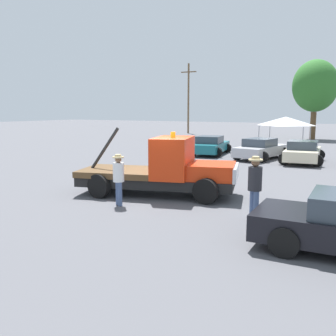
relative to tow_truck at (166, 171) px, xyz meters
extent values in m
plane|color=#545459|center=(-0.35, -0.10, -0.93)|extent=(160.00, 160.00, 0.00)
cube|color=black|center=(-0.35, -0.10, -0.40)|extent=(6.07, 3.47, 0.35)
cube|color=red|center=(1.64, 0.48, 0.05)|extent=(2.06, 2.21, 0.55)
cube|color=silver|center=(2.47, 0.72, 0.02)|extent=(0.66, 1.89, 0.50)
cube|color=red|center=(0.26, 0.08, 0.51)|extent=(1.82, 2.42, 1.47)
cube|color=brown|center=(-1.73, -0.51, -0.12)|extent=(3.37, 2.87, 0.22)
cylinder|color=black|center=(-2.30, -0.67, 0.77)|extent=(1.17, 0.45, 1.63)
cylinder|color=orange|center=(0.26, 0.08, 1.34)|extent=(0.18, 0.18, 0.20)
cylinder|color=black|center=(1.28, 1.44, -0.49)|extent=(0.88, 0.26, 0.88)
cylinder|color=black|center=(1.85, -0.52, -0.49)|extent=(0.88, 0.26, 0.88)
cylinder|color=black|center=(-2.43, 0.35, -0.49)|extent=(0.88, 0.26, 0.88)
cylinder|color=black|center=(-1.86, -1.61, -0.49)|extent=(0.88, 0.26, 0.88)
cylinder|color=black|center=(5.14, -2.14, -0.59)|extent=(0.68, 0.22, 0.68)
cylinder|color=black|center=(5.21, -3.94, -0.59)|extent=(0.68, 0.22, 0.68)
cylinder|color=#475B84|center=(3.89, -1.58, -0.50)|extent=(0.16, 0.16, 0.87)
cylinder|color=#475B84|center=(3.74, -1.42, -0.50)|extent=(0.16, 0.16, 0.87)
cylinder|color=#28282D|center=(3.81, -1.50, 0.28)|extent=(0.40, 0.40, 0.69)
sphere|color=brown|center=(3.81, -1.50, 0.75)|extent=(0.24, 0.24, 0.24)
torus|color=tan|center=(3.81, -1.50, 0.83)|extent=(0.41, 0.41, 0.06)
cylinder|color=tan|center=(3.81, -1.50, 0.88)|extent=(0.21, 0.21, 0.11)
cylinder|color=#475B84|center=(-0.69, -2.04, -0.53)|extent=(0.15, 0.15, 0.80)
cylinder|color=#475B84|center=(-0.52, -2.15, -0.53)|extent=(0.15, 0.15, 0.80)
cylinder|color=white|center=(-0.60, -2.09, 0.19)|extent=(0.37, 0.37, 0.64)
sphere|color=brown|center=(-0.60, -2.09, 0.62)|extent=(0.22, 0.22, 0.22)
torus|color=tan|center=(-0.60, -2.09, 0.69)|extent=(0.38, 0.38, 0.05)
cylinder|color=tan|center=(-0.60, -2.09, 0.74)|extent=(0.20, 0.20, 0.10)
cube|color=#196670|center=(-3.62, 12.69, -0.39)|extent=(2.46, 4.68, 0.60)
cube|color=#333D47|center=(-3.59, 12.47, 0.16)|extent=(1.86, 2.09, 0.50)
cylinder|color=black|center=(-4.70, 14.06, -0.59)|extent=(0.68, 0.22, 0.68)
cylinder|color=black|center=(-2.99, 14.32, -0.59)|extent=(0.68, 0.22, 0.68)
cylinder|color=black|center=(-4.25, 11.06, -0.59)|extent=(0.68, 0.22, 0.68)
cylinder|color=black|center=(-2.54, 11.32, -0.59)|extent=(0.68, 0.22, 0.68)
cube|color=#B7B7BC|center=(0.17, 12.17, -0.39)|extent=(2.54, 4.92, 0.60)
cube|color=#333D47|center=(0.13, 11.94, 0.16)|extent=(1.89, 2.20, 0.50)
cylinder|color=black|center=(-0.42, 13.89, -0.59)|extent=(0.68, 0.22, 0.68)
cylinder|color=black|center=(1.28, 13.61, -0.59)|extent=(0.68, 0.22, 0.68)
cylinder|color=black|center=(-0.93, 10.74, -0.59)|extent=(0.68, 0.22, 0.68)
cylinder|color=black|center=(0.76, 10.46, -0.59)|extent=(0.68, 0.22, 0.68)
cube|color=beige|center=(2.85, 11.65, -0.39)|extent=(2.29, 4.62, 0.60)
cube|color=#333D47|center=(2.88, 11.43, 0.16)|extent=(1.81, 2.03, 0.50)
cylinder|color=black|center=(1.83, 13.07, -0.59)|extent=(0.68, 0.22, 0.68)
cylinder|color=black|center=(3.59, 13.24, -0.59)|extent=(0.68, 0.22, 0.68)
cylinder|color=black|center=(2.12, 10.05, -0.59)|extent=(0.68, 0.22, 0.68)
cylinder|color=black|center=(3.88, 10.22, -0.59)|extent=(0.68, 0.22, 0.68)
cylinder|color=#9E9EA3|center=(-1.88, 18.71, 0.00)|extent=(0.07, 0.07, 1.86)
cylinder|color=#9E9EA3|center=(1.60, 18.71, 0.00)|extent=(0.07, 0.07, 1.86)
cylinder|color=#9E9EA3|center=(-1.88, 22.19, 0.00)|extent=(0.07, 0.07, 1.86)
cylinder|color=#9E9EA3|center=(1.60, 22.19, 0.00)|extent=(0.07, 0.07, 1.86)
pyramid|color=white|center=(-0.14, 20.45, 1.29)|extent=(3.49, 3.49, 0.72)
cylinder|color=brown|center=(0.50, 30.81, 0.54)|extent=(0.59, 0.59, 2.93)
ellipsoid|color=#2D6B28|center=(0.50, 30.81, 4.72)|extent=(4.69, 4.69, 5.45)
cylinder|color=brown|center=(-15.86, 33.68, 3.68)|extent=(0.24, 0.24, 9.22)
cube|color=brown|center=(-15.86, 33.68, 7.18)|extent=(2.20, 0.14, 0.14)
camera|label=1|loc=(6.83, -11.88, 2.23)|focal=40.00mm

